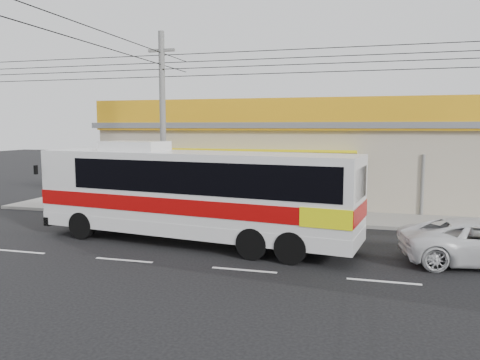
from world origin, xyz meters
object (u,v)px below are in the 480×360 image
(utility_pole, at_px, (162,65))
(motorbike_dark, at_px, (107,193))
(coach_bus, at_px, (197,190))
(motorbike_red, at_px, (151,200))

(utility_pole, bearing_deg, motorbike_dark, 151.17)
(motorbike_dark, bearing_deg, utility_pole, -133.33)
(coach_bus, xyz_separation_m, motorbike_dark, (-7.91, 6.93, -1.34))
(coach_bus, relative_size, motorbike_red, 5.73)
(motorbike_red, height_order, motorbike_dark, motorbike_red)
(coach_bus, xyz_separation_m, motorbike_red, (-4.13, 4.70, -1.28))
(coach_bus, relative_size, utility_pole, 0.36)
(motorbike_red, distance_m, motorbike_dark, 4.38)
(coach_bus, distance_m, utility_pole, 7.53)
(utility_pole, bearing_deg, motorbike_red, 160.03)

